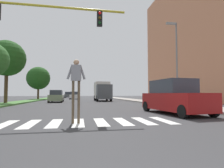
% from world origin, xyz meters
% --- Properties ---
extents(ground_plane, '(140.00, 140.00, 0.00)m').
position_xyz_m(ground_plane, '(0.00, 30.00, 0.00)').
color(ground_plane, '#38383A').
extents(crosswalk, '(6.75, 2.20, 0.01)m').
position_xyz_m(crosswalk, '(0.00, 7.06, 0.00)').
color(crosswalk, silver).
rests_on(crosswalk, ground_plane).
extents(median_strip, '(2.46, 64.00, 0.15)m').
position_xyz_m(median_strip, '(-7.98, 28.00, 0.07)').
color(median_strip, '#477A38').
rests_on(median_strip, ground_plane).
extents(tree_far, '(3.96, 3.96, 6.94)m').
position_xyz_m(tree_far, '(-8.41, 21.34, 5.08)').
color(tree_far, '#4C3823').
rests_on(tree_far, median_strip).
extents(tree_distant, '(4.39, 4.39, 6.22)m').
position_xyz_m(tree_distant, '(-8.29, 36.52, 4.17)').
color(tree_distant, '#4C3823').
rests_on(tree_distant, median_strip).
extents(sidewalk_right, '(3.00, 64.00, 0.15)m').
position_xyz_m(sidewalk_right, '(8.74, 28.00, 0.07)').
color(sidewalk_right, '#9E9991').
rests_on(sidewalk_right, ground_plane).
extents(street_lamp_right, '(1.02, 0.24, 7.50)m').
position_xyz_m(street_lamp_right, '(8.15, 14.64, 4.59)').
color(street_lamp_right, slate).
rests_on(street_lamp_right, sidewalk_right).
extents(pedestrian_performer, '(0.75, 0.27, 2.49)m').
position_xyz_m(pedestrian_performer, '(-0.55, 6.88, 1.66)').
color(pedestrian_performer, brown).
rests_on(pedestrian_performer, ground_plane).
extents(suv_crossing, '(2.39, 4.77, 1.97)m').
position_xyz_m(suv_crossing, '(4.99, 9.39, 0.93)').
color(suv_crossing, maroon).
rests_on(suv_crossing, ground_plane).
extents(sedan_midblock, '(1.92, 4.61, 1.65)m').
position_xyz_m(sedan_midblock, '(-3.55, 25.61, 0.77)').
color(sedan_midblock, gray).
rests_on(sedan_midblock, ground_plane).
extents(sedan_distant, '(1.90, 4.54, 1.62)m').
position_xyz_m(sedan_distant, '(-1.57, 40.07, 0.76)').
color(sedan_distant, silver).
rests_on(sedan_distant, ground_plane).
extents(sedan_far_horizon, '(1.90, 4.52, 1.72)m').
position_xyz_m(sedan_far_horizon, '(-3.69, 53.55, 0.80)').
color(sedan_far_horizon, '#474C51').
rests_on(sedan_far_horizon, ground_plane).
extents(truck_box_delivery, '(2.40, 6.20, 3.10)m').
position_xyz_m(truck_box_delivery, '(3.26, 29.28, 1.63)').
color(truck_box_delivery, '#474C51').
rests_on(truck_box_delivery, ground_plane).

